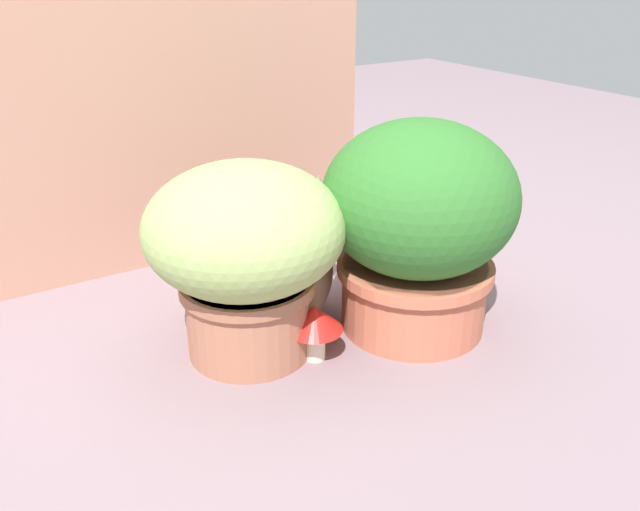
{
  "coord_description": "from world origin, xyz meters",
  "views": [
    {
      "loc": [
        -0.54,
        -1.04,
        0.75
      ],
      "look_at": [
        0.13,
        0.02,
        0.18
      ],
      "focal_mm": 37.17,
      "sensor_mm": 36.0,
      "label": 1
    }
  ],
  "objects": [
    {
      "name": "ground_plane",
      "position": [
        0.0,
        0.0,
        0.0
      ],
      "size": [
        6.0,
        6.0,
        0.0
      ],
      "primitive_type": "plane",
      "color": "gray"
    },
    {
      "name": "cardboard_backdrop",
      "position": [
        -0.05,
        0.54,
        0.37
      ],
      "size": [
        1.23,
        0.03,
        0.74
      ],
      "primitive_type": "cube",
      "color": "tan",
      "rests_on": "ground"
    },
    {
      "name": "grass_planter",
      "position": [
        -0.04,
        0.03,
        0.23
      ],
      "size": [
        0.39,
        0.39,
        0.4
      ],
      "color": "#AB6A50",
      "rests_on": "ground"
    },
    {
      "name": "leafy_planter",
      "position": [
        0.31,
        -0.07,
        0.24
      ],
      "size": [
        0.4,
        0.4,
        0.46
      ],
      "color": "#C1664B",
      "rests_on": "ground"
    },
    {
      "name": "cat",
      "position": [
        0.11,
        0.1,
        0.12
      ],
      "size": [
        0.35,
        0.31,
        0.32
      ],
      "color": "gray",
      "rests_on": "ground"
    },
    {
      "name": "mushroom_ornament_red",
      "position": [
        0.06,
        -0.07,
        0.08
      ],
      "size": [
        0.11,
        0.11,
        0.12
      ],
      "color": "#EDE4C3",
      "rests_on": "ground"
    }
  ]
}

